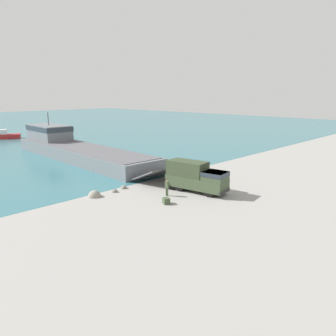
# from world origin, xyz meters

# --- Properties ---
(ground_plane) EXTENTS (240.00, 240.00, 0.00)m
(ground_plane) POSITION_xyz_m (0.00, 0.00, 0.00)
(ground_plane) COLOR gray
(landing_craft) EXTENTS (8.38, 39.59, 7.35)m
(landing_craft) POSITION_xyz_m (0.28, 28.86, 1.74)
(landing_craft) COLOR slate
(landing_craft) RESTS_ON ground_plane
(military_truck) EXTENTS (3.49, 7.40, 3.37)m
(military_truck) POSITION_xyz_m (-0.68, 0.08, 1.71)
(military_truck) COLOR #3D4C33
(military_truck) RESTS_ON ground_plane
(soldier_on_ramp) EXTENTS (0.29, 0.47, 1.74)m
(soldier_on_ramp) POSITION_xyz_m (-4.19, 1.17, 1.00)
(soldier_on_ramp) COLOR #3D4C33
(soldier_on_ramp) RESTS_ON ground_plane
(moored_boat_a) EXTENTS (7.51, 5.41, 2.29)m
(moored_boat_a) POSITION_xyz_m (0.44, 62.01, 0.76)
(moored_boat_a) COLOR #B22323
(moored_boat_a) RESTS_ON ground_plane
(cargo_crate) EXTENTS (0.87, 0.92, 0.61)m
(cargo_crate) POSITION_xyz_m (-6.11, -0.61, 0.31)
(cargo_crate) COLOR #3D4C33
(cargo_crate) RESTS_ON ground_plane
(shoreline_rock_a) EXTENTS (0.71, 0.71, 0.71)m
(shoreline_rock_a) POSITION_xyz_m (-7.36, 6.36, 0.00)
(shoreline_rock_a) COLOR gray
(shoreline_rock_a) RESTS_ON ground_plane
(shoreline_rock_b) EXTENTS (0.76, 0.76, 0.76)m
(shoreline_rock_b) POSITION_xyz_m (-5.73, 6.78, 0.00)
(shoreline_rock_b) COLOR gray
(shoreline_rock_b) RESTS_ON ground_plane
(shoreline_rock_c) EXTENTS (1.39, 1.39, 1.39)m
(shoreline_rock_c) POSITION_xyz_m (-9.89, 6.54, 0.00)
(shoreline_rock_c) COLOR gray
(shoreline_rock_c) RESTS_ON ground_plane
(shoreline_rock_d) EXTENTS (0.86, 0.86, 0.86)m
(shoreline_rock_d) POSITION_xyz_m (9.24, 6.50, 0.00)
(shoreline_rock_d) COLOR gray
(shoreline_rock_d) RESTS_ON ground_plane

